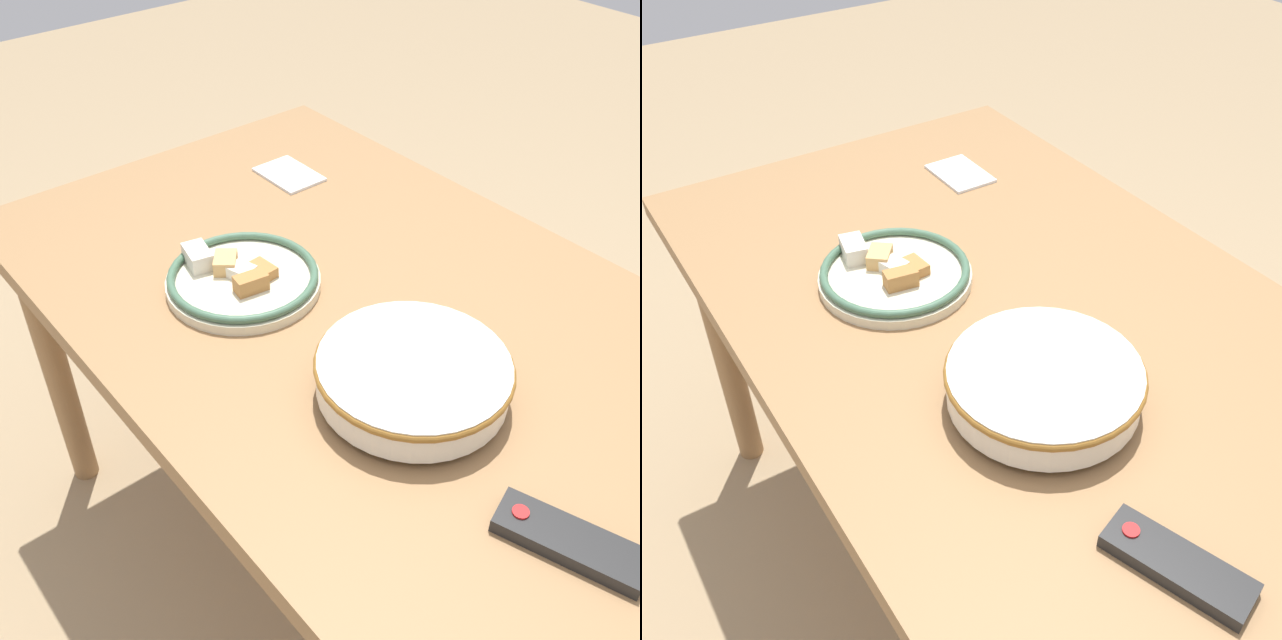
# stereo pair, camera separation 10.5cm
# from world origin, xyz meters

# --- Properties ---
(ground_plane) EXTENTS (8.00, 8.00, 0.00)m
(ground_plane) POSITION_xyz_m (0.00, 0.00, 0.00)
(ground_plane) COLOR #9E8460
(dining_table) EXTENTS (1.56, 0.85, 0.75)m
(dining_table) POSITION_xyz_m (0.00, 0.00, 0.67)
(dining_table) COLOR olive
(dining_table) RESTS_ON ground_plane
(noodle_bowl) EXTENTS (0.28, 0.28, 0.07)m
(noodle_bowl) POSITION_xyz_m (-0.12, 0.09, 0.79)
(noodle_bowl) COLOR silver
(noodle_bowl) RESTS_ON dining_table
(food_plate) EXTENTS (0.26, 0.26, 0.05)m
(food_plate) POSITION_xyz_m (0.26, 0.13, 0.76)
(food_plate) COLOR beige
(food_plate) RESTS_ON dining_table
(tv_remote) EXTENTS (0.18, 0.11, 0.02)m
(tv_remote) POSITION_xyz_m (-0.41, 0.12, 0.76)
(tv_remote) COLOR black
(tv_remote) RESTS_ON dining_table
(folded_napkin) EXTENTS (0.14, 0.10, 0.01)m
(folded_napkin) POSITION_xyz_m (0.52, -0.17, 0.75)
(folded_napkin) COLOR white
(folded_napkin) RESTS_ON dining_table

